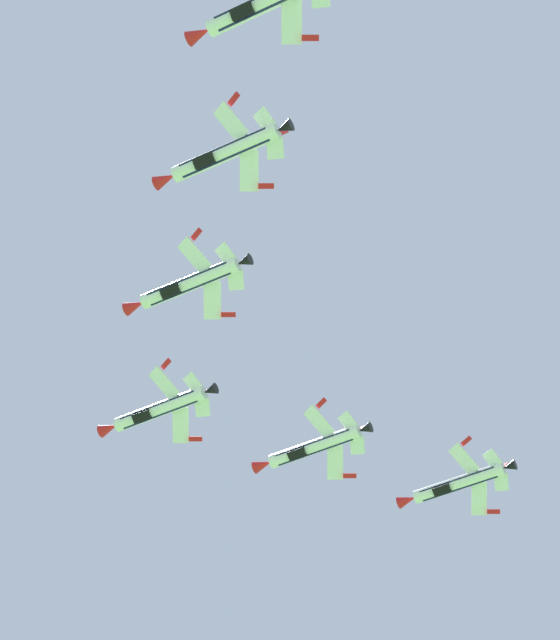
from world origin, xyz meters
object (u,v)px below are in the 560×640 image
(fighter_jet_right_outer, at_px, (457,484))
(fighter_jet_trail_slot, at_px, (263,4))
(fighter_jet_right_wing, at_px, (313,447))
(fighter_jet_left_wing, at_px, (188,284))
(fighter_jet_left_outer, at_px, (223,154))
(fighter_jet_lead, at_px, (158,410))

(fighter_jet_right_outer, distance_m, fighter_jet_trail_slot, 73.14)
(fighter_jet_right_wing, distance_m, fighter_jet_trail_slot, 61.64)
(fighter_jet_right_wing, height_order, fighter_jet_right_outer, fighter_jet_right_outer)
(fighter_jet_left_wing, bearing_deg, fighter_jet_right_outer, -15.63)
(fighter_jet_right_outer, bearing_deg, fighter_jet_right_wing, 141.46)
(fighter_jet_left_wing, bearing_deg, fighter_jet_left_outer, -137.99)
(fighter_jet_lead, height_order, fighter_jet_trail_slot, fighter_jet_trail_slot)
(fighter_jet_lead, height_order, fighter_jet_right_outer, fighter_jet_right_outer)
(fighter_jet_left_wing, distance_m, fighter_jet_right_outer, 46.52)
(fighter_jet_right_wing, xyz_separation_m, fighter_jet_right_outer, (16.80, 10.47, 0.76))
(fighter_jet_right_wing, height_order, fighter_jet_left_outer, fighter_jet_left_outer)
(fighter_jet_trail_slot, bearing_deg, fighter_jet_right_outer, 9.33)
(fighter_jet_trail_slot, bearing_deg, fighter_jet_lead, 41.51)
(fighter_jet_right_outer, bearing_deg, fighter_jet_trail_slot, -170.67)
(fighter_jet_lead, relative_size, fighter_jet_left_outer, 1.00)
(fighter_jet_left_outer, bearing_deg, fighter_jet_lead, 41.58)
(fighter_jet_left_outer, xyz_separation_m, fighter_jet_trail_slot, (6.86, -17.09, -0.58))
(fighter_jet_left_outer, bearing_deg, fighter_jet_right_outer, -0.32)
(fighter_jet_right_wing, height_order, fighter_jet_trail_slot, fighter_jet_trail_slot)
(fighter_jet_right_wing, bearing_deg, fighter_jet_left_wing, 179.60)
(fighter_jet_left_wing, xyz_separation_m, fighter_jet_left_outer, (6.98, -16.86, 0.28))
(fighter_jet_lead, xyz_separation_m, fighter_jet_right_outer, (33.78, 20.40, 1.23))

